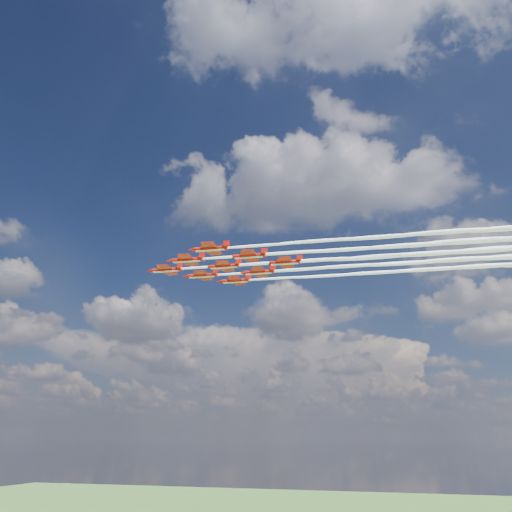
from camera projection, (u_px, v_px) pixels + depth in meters
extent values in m
cylinder|color=red|center=(166.00, 270.00, 155.46)|extent=(8.84, 2.07, 1.21)
cone|color=red|center=(149.00, 271.00, 156.43)|extent=(2.30, 1.42, 1.21)
cone|color=red|center=(182.00, 269.00, 154.54)|extent=(1.74, 1.25, 1.10)
ellipsoid|color=black|center=(159.00, 269.00, 156.02)|extent=(2.37, 1.22, 0.78)
cube|color=red|center=(168.00, 270.00, 155.34)|extent=(4.49, 10.38, 0.15)
cube|color=red|center=(179.00, 269.00, 154.68)|extent=(1.92, 4.08, 0.13)
cube|color=red|center=(180.00, 266.00, 154.98)|extent=(1.76, 0.33, 1.97)
cube|color=white|center=(166.00, 272.00, 155.27)|extent=(8.27, 1.80, 0.13)
cylinder|color=red|center=(187.00, 260.00, 146.73)|extent=(8.84, 2.07, 1.21)
cone|color=red|center=(169.00, 261.00, 147.70)|extent=(2.30, 1.42, 1.21)
cone|color=red|center=(204.00, 259.00, 145.81)|extent=(1.74, 1.25, 1.10)
ellipsoid|color=black|center=(180.00, 259.00, 147.28)|extent=(2.37, 1.22, 0.78)
cube|color=red|center=(188.00, 260.00, 146.61)|extent=(4.49, 10.38, 0.15)
cube|color=red|center=(201.00, 259.00, 145.95)|extent=(1.92, 4.08, 0.13)
cube|color=red|center=(202.00, 256.00, 146.25)|extent=(1.76, 0.33, 1.97)
cube|color=white|center=(187.00, 262.00, 146.54)|extent=(8.27, 1.80, 0.13)
cylinder|color=red|center=(202.00, 276.00, 160.87)|extent=(8.84, 2.07, 1.21)
cone|color=red|center=(186.00, 276.00, 161.84)|extent=(2.30, 1.42, 1.21)
cone|color=red|center=(217.00, 275.00, 159.96)|extent=(1.74, 1.25, 1.10)
ellipsoid|color=black|center=(195.00, 274.00, 161.43)|extent=(2.37, 1.22, 0.78)
cube|color=red|center=(203.00, 276.00, 160.76)|extent=(4.49, 10.38, 0.15)
cube|color=red|center=(215.00, 275.00, 160.10)|extent=(1.92, 4.08, 0.13)
cube|color=red|center=(216.00, 272.00, 160.40)|extent=(1.76, 0.33, 1.97)
cube|color=white|center=(202.00, 277.00, 160.69)|extent=(8.27, 1.80, 0.13)
cylinder|color=red|center=(210.00, 249.00, 138.00)|extent=(8.84, 2.07, 1.21)
cone|color=red|center=(191.00, 250.00, 138.97)|extent=(2.30, 1.42, 1.21)
cone|color=red|center=(228.00, 247.00, 137.08)|extent=(1.74, 1.25, 1.10)
ellipsoid|color=black|center=(203.00, 247.00, 138.55)|extent=(2.37, 1.22, 0.78)
cube|color=red|center=(212.00, 249.00, 137.88)|extent=(4.49, 10.38, 0.15)
cube|color=red|center=(226.00, 247.00, 137.22)|extent=(1.92, 4.08, 0.13)
cube|color=red|center=(226.00, 244.00, 137.52)|extent=(1.76, 0.33, 1.97)
cube|color=white|center=(210.00, 250.00, 137.81)|extent=(8.27, 1.80, 0.13)
cylinder|color=red|center=(224.00, 266.00, 152.14)|extent=(8.84, 2.07, 1.21)
cone|color=red|center=(207.00, 267.00, 153.11)|extent=(2.30, 1.42, 1.21)
cone|color=red|center=(240.00, 265.00, 151.23)|extent=(1.74, 1.25, 1.10)
ellipsoid|color=black|center=(217.00, 265.00, 152.70)|extent=(2.37, 1.22, 0.78)
cube|color=red|center=(226.00, 266.00, 152.03)|extent=(4.49, 10.38, 0.15)
cube|color=red|center=(238.00, 265.00, 151.37)|extent=(1.92, 4.08, 0.13)
cube|color=red|center=(239.00, 262.00, 151.67)|extent=(1.76, 0.33, 1.97)
cube|color=white|center=(224.00, 268.00, 151.95)|extent=(8.27, 1.80, 0.13)
cylinder|color=red|center=(235.00, 281.00, 166.29)|extent=(8.84, 2.07, 1.21)
cone|color=red|center=(219.00, 282.00, 167.26)|extent=(2.30, 1.42, 1.21)
cone|color=red|center=(250.00, 280.00, 165.38)|extent=(1.74, 1.25, 1.10)
ellipsoid|color=black|center=(229.00, 280.00, 166.85)|extent=(2.37, 1.22, 0.78)
cube|color=red|center=(237.00, 281.00, 166.17)|extent=(4.49, 10.38, 0.15)
cube|color=red|center=(248.00, 280.00, 165.51)|extent=(1.92, 4.08, 0.13)
cube|color=red|center=(249.00, 277.00, 165.81)|extent=(1.76, 0.33, 1.97)
cube|color=white|center=(235.00, 282.00, 166.10)|extent=(8.27, 1.80, 0.13)
cylinder|color=red|center=(249.00, 256.00, 143.41)|extent=(8.84, 2.07, 1.21)
cone|color=red|center=(230.00, 257.00, 144.38)|extent=(2.30, 1.42, 1.21)
cone|color=red|center=(266.00, 255.00, 142.50)|extent=(1.74, 1.25, 1.10)
ellipsoid|color=black|center=(241.00, 255.00, 143.97)|extent=(2.37, 1.22, 0.78)
cube|color=red|center=(251.00, 256.00, 143.30)|extent=(4.49, 10.38, 0.15)
cube|color=red|center=(264.00, 255.00, 142.64)|extent=(1.92, 4.08, 0.13)
cube|color=red|center=(265.00, 251.00, 142.93)|extent=(1.76, 0.33, 1.97)
cube|color=white|center=(249.00, 258.00, 143.22)|extent=(8.27, 1.80, 0.13)
cylinder|color=red|center=(259.00, 272.00, 157.56)|extent=(8.84, 2.07, 1.21)
cone|color=red|center=(242.00, 273.00, 158.53)|extent=(2.30, 1.42, 1.21)
cone|color=red|center=(275.00, 271.00, 156.65)|extent=(1.74, 1.25, 1.10)
ellipsoid|color=black|center=(252.00, 271.00, 158.12)|extent=(2.37, 1.22, 0.78)
cube|color=red|center=(260.00, 272.00, 157.44)|extent=(4.49, 10.38, 0.15)
cube|color=red|center=(272.00, 271.00, 156.78)|extent=(1.92, 4.08, 0.13)
cube|color=red|center=(273.00, 268.00, 157.08)|extent=(1.76, 0.33, 1.97)
cube|color=white|center=(259.00, 274.00, 157.37)|extent=(8.27, 1.80, 0.13)
cylinder|color=red|center=(285.00, 262.00, 148.83)|extent=(8.84, 2.07, 1.21)
cone|color=red|center=(267.00, 263.00, 149.80)|extent=(2.30, 1.42, 1.21)
cone|color=red|center=(302.00, 261.00, 147.92)|extent=(1.74, 1.25, 1.10)
ellipsoid|color=black|center=(277.00, 261.00, 149.39)|extent=(2.37, 1.22, 0.78)
cube|color=red|center=(286.00, 262.00, 148.71)|extent=(4.49, 10.38, 0.15)
cube|color=red|center=(299.00, 261.00, 148.05)|extent=(1.92, 4.08, 0.13)
cube|color=red|center=(300.00, 258.00, 148.35)|extent=(1.76, 0.33, 1.97)
cube|color=white|center=(285.00, 264.00, 148.64)|extent=(8.27, 1.80, 0.13)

